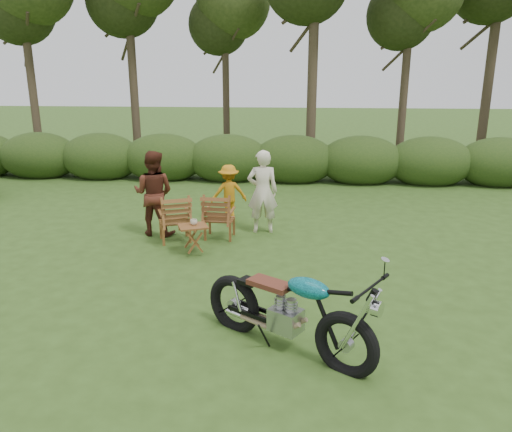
# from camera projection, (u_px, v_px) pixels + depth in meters

# --- Properties ---
(ground) EXTENTS (80.00, 80.00, 0.00)m
(ground) POSITION_uv_depth(u_px,v_px,m) (284.00, 324.00, 6.60)
(ground) COLOR #2D4517
(ground) RESTS_ON ground
(tree_line) EXTENTS (22.52, 11.62, 8.14)m
(tree_line) POSITION_uv_depth(u_px,v_px,m) (313.00, 50.00, 14.79)
(tree_line) COLOR #3B2F20
(tree_line) RESTS_ON ground
(motorcycle) EXTENTS (2.38, 1.96, 1.30)m
(motorcycle) POSITION_uv_depth(u_px,v_px,m) (285.00, 347.00, 6.06)
(motorcycle) COLOR #0DA3B0
(motorcycle) RESTS_ON ground
(lawn_chair_right) EXTENTS (0.66, 0.66, 0.92)m
(lawn_chair_right) POSITION_uv_depth(u_px,v_px,m) (220.00, 238.00, 10.02)
(lawn_chair_right) COLOR brown
(lawn_chair_right) RESTS_ON ground
(lawn_chair_left) EXTENTS (0.85, 0.85, 0.94)m
(lawn_chair_left) POSITION_uv_depth(u_px,v_px,m) (176.00, 241.00, 9.84)
(lawn_chair_left) COLOR brown
(lawn_chair_left) RESTS_ON ground
(side_table) EXTENTS (0.66, 0.61, 0.54)m
(side_table) POSITION_uv_depth(u_px,v_px,m) (193.00, 240.00, 9.07)
(side_table) COLOR brown
(side_table) RESTS_ON ground
(cup) EXTENTS (0.14, 0.14, 0.10)m
(cup) POSITION_uv_depth(u_px,v_px,m) (194.00, 222.00, 9.02)
(cup) COLOR beige
(cup) RESTS_ON side_table
(adult_a) EXTENTS (0.67, 0.48, 1.71)m
(adult_a) POSITION_uv_depth(u_px,v_px,m) (262.00, 232.00, 10.40)
(adult_a) COLOR beige
(adult_a) RESTS_ON ground
(adult_b) EXTENTS (0.89, 0.73, 1.72)m
(adult_b) POSITION_uv_depth(u_px,v_px,m) (156.00, 234.00, 10.25)
(adult_b) COLOR #4C2115
(adult_b) RESTS_ON ground
(child) EXTENTS (0.91, 0.68, 1.25)m
(child) POSITION_uv_depth(u_px,v_px,m) (229.00, 219.00, 11.24)
(child) COLOR #BF7812
(child) RESTS_ON ground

